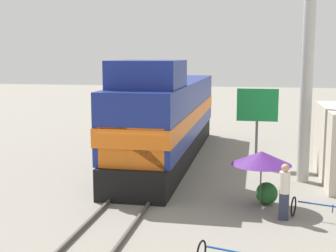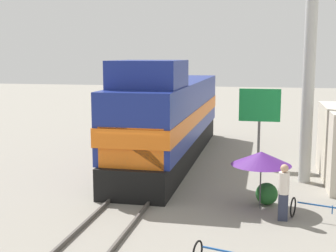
{
  "view_description": "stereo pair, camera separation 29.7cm",
  "coord_description": "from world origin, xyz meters",
  "px_view_note": "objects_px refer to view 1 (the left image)",
  "views": [
    {
      "loc": [
        4.3,
        -16.66,
        5.2
      ],
      "look_at": [
        1.2,
        -0.46,
        2.67
      ],
      "focal_mm": 50.0,
      "sensor_mm": 36.0,
      "label": 1
    },
    {
      "loc": [
        4.59,
        -16.6,
        5.2
      ],
      "look_at": [
        1.2,
        -0.46,
        2.67
      ],
      "focal_mm": 50.0,
      "sensor_mm": 36.0,
      "label": 2
    }
  ],
  "objects_px": {
    "utility_pole": "(307,71)",
    "vendor_umbrella": "(261,158)",
    "locomotive": "(167,118)",
    "billboard_sign": "(257,109)",
    "bicycle": "(322,210)",
    "person_bystander": "(284,189)"
  },
  "relations": [
    {
      "from": "vendor_umbrella",
      "to": "person_bystander",
      "type": "relative_size",
      "value": 1.12
    },
    {
      "from": "bicycle",
      "to": "locomotive",
      "type": "bearing_deg",
      "value": 57.92
    },
    {
      "from": "utility_pole",
      "to": "vendor_umbrella",
      "type": "xyz_separation_m",
      "value": [
        -1.74,
        -3.71,
        -2.81
      ]
    },
    {
      "from": "utility_pole",
      "to": "billboard_sign",
      "type": "distance_m",
      "value": 3.7
    },
    {
      "from": "utility_pole",
      "to": "locomotive",
      "type": "bearing_deg",
      "value": 156.77
    },
    {
      "from": "vendor_umbrella",
      "to": "billboard_sign",
      "type": "height_order",
      "value": "billboard_sign"
    },
    {
      "from": "locomotive",
      "to": "vendor_umbrella",
      "type": "distance_m",
      "value": 7.83
    },
    {
      "from": "vendor_umbrella",
      "to": "bicycle",
      "type": "distance_m",
      "value": 2.57
    },
    {
      "from": "vendor_umbrella",
      "to": "billboard_sign",
      "type": "xyz_separation_m",
      "value": [
        -0.18,
        6.26,
        0.93
      ]
    },
    {
      "from": "billboard_sign",
      "to": "locomotive",
      "type": "bearing_deg",
      "value": 178.2
    },
    {
      "from": "person_bystander",
      "to": "bicycle",
      "type": "bearing_deg",
      "value": 6.65
    },
    {
      "from": "bicycle",
      "to": "person_bystander",
      "type": "bearing_deg",
      "value": 113.65
    },
    {
      "from": "vendor_umbrella",
      "to": "billboard_sign",
      "type": "distance_m",
      "value": 6.33
    },
    {
      "from": "locomotive",
      "to": "person_bystander",
      "type": "height_order",
      "value": "locomotive"
    },
    {
      "from": "vendor_umbrella",
      "to": "billboard_sign",
      "type": "relative_size",
      "value": 0.56
    },
    {
      "from": "utility_pole",
      "to": "vendor_umbrella",
      "type": "distance_m",
      "value": 4.97
    },
    {
      "from": "billboard_sign",
      "to": "person_bystander",
      "type": "distance_m",
      "value": 7.65
    },
    {
      "from": "billboard_sign",
      "to": "bicycle",
      "type": "xyz_separation_m",
      "value": [
        2.09,
        -7.27,
        -2.32
      ]
    },
    {
      "from": "billboard_sign",
      "to": "bicycle",
      "type": "height_order",
      "value": "billboard_sign"
    },
    {
      "from": "locomotive",
      "to": "person_bystander",
      "type": "distance_m",
      "value": 9.25
    },
    {
      "from": "locomotive",
      "to": "utility_pole",
      "type": "relative_size",
      "value": 1.66
    },
    {
      "from": "locomotive",
      "to": "billboard_sign",
      "type": "relative_size",
      "value": 4.11
    }
  ]
}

